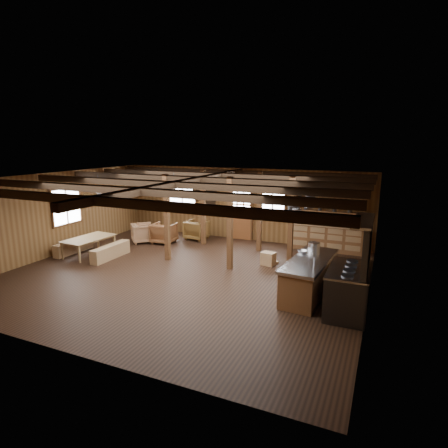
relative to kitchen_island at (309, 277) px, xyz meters
The scene contains 22 objects.
room 3.72m from the kitchen_island, behind, with size 10.04×9.04×2.84m.
ceiling_joists 4.23m from the kitchen_island, behind, with size 9.80×8.82×0.18m.
timber_posts 3.85m from the kitchen_island, 145.46° to the left, with size 3.95×2.35×2.80m.
back_door 5.77m from the kitchen_island, 128.72° to the left, with size 1.02×0.08×2.15m.
window_back_left 7.74m from the kitchen_island, 144.03° to the left, with size 1.32×0.06×1.32m.
window_back_right 5.18m from the kitchen_island, 117.07° to the left, with size 1.02×0.06×1.32m.
window_left 8.65m from the kitchen_island, behind, with size 0.14×1.24×1.32m.
notice_boards 6.90m from the kitchen_island, 138.59° to the left, with size 1.08×0.03×0.90m.
back_counter 4.25m from the kitchen_island, 92.70° to the left, with size 2.55×0.60×2.45m.
pendant_lamps 6.20m from the kitchen_island, 169.92° to the left, with size 1.86×2.36×0.66m.
pot_rack 1.89m from the kitchen_island, 120.25° to the left, with size 0.40×3.00×0.45m.
kitchen_island is the anchor object (origin of this frame).
step_stool 2.47m from the kitchen_island, 131.47° to the left, with size 0.46×0.33×0.41m, color #9A6E46.
commercial_range 1.23m from the kitchen_island, 30.30° to the right, with size 0.90×1.76×2.17m.
dining_table 7.51m from the kitchen_island, behind, with size 1.72×0.96×0.61m, color olive.
bench_wall 8.26m from the kitchen_island, behind, with size 0.29×1.57×0.43m, color #9A6E46.
bench_aisle 6.64m from the kitchen_island, behind, with size 0.31×1.64×0.45m, color #9A6E46.
armchair_a 6.65m from the kitchen_island, 155.47° to the left, with size 0.83×0.85×0.77m, color brown.
armchair_b 6.40m from the kitchen_island, 143.88° to the left, with size 0.80×0.83×0.75m, color brown.
armchair_c 7.30m from the kitchen_island, 159.77° to the left, with size 0.78×0.80×0.73m, color #986945.
counter_pot 1.08m from the kitchen_island, 95.01° to the left, with size 0.32×0.32×0.19m, color silver.
bowl 0.77m from the kitchen_island, 121.08° to the left, with size 0.25×0.25×0.06m, color silver.
Camera 1 is at (5.20, -9.02, 3.80)m, focal length 30.00 mm.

